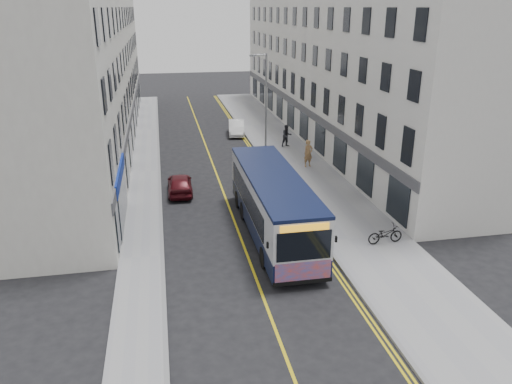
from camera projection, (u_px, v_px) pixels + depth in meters
name	position (u px, v px, depth m)	size (l,w,h in m)	color
ground	(241.00, 239.00, 25.52)	(140.00, 140.00, 0.00)	black
pavement_east	(297.00, 164.00, 37.66)	(4.50, 64.00, 0.12)	gray
pavement_west	(145.00, 172.00, 35.65)	(2.00, 64.00, 0.12)	gray
kerb_east	(268.00, 165.00, 37.25)	(0.18, 64.00, 0.13)	slate
kerb_west	(159.00, 171.00, 35.83)	(0.18, 64.00, 0.13)	slate
road_centre_line	(215.00, 169.00, 36.56)	(0.12, 64.00, 0.01)	gold
road_dbl_yellow_inner	(262.00, 166.00, 37.20)	(0.10, 64.00, 0.01)	gold
road_dbl_yellow_outer	(265.00, 166.00, 37.23)	(0.10, 64.00, 0.01)	gold
terrace_east	(329.00, 62.00, 44.63)	(6.00, 46.00, 13.00)	silver
terrace_west	(91.00, 67.00, 40.98)	(6.00, 46.00, 13.00)	silver
streetlamp	(265.00, 103.00, 37.62)	(1.32, 0.18, 8.00)	gray
city_bus	(273.00, 203.00, 25.45)	(2.62, 11.24, 3.27)	black
bicycle	(385.00, 234.00, 24.70)	(0.64, 1.83, 0.96)	black
pedestrian_near	(308.00, 153.00, 36.44)	(0.73, 0.48, 2.00)	#9A7246
pedestrian_far	(287.00, 136.00, 41.72)	(0.90, 0.70, 1.85)	black
car_white	(236.00, 128.00, 46.20)	(1.40, 4.02, 1.32)	silver
car_maroon	(180.00, 184.00, 31.62)	(1.52, 3.79, 1.29)	#480C12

